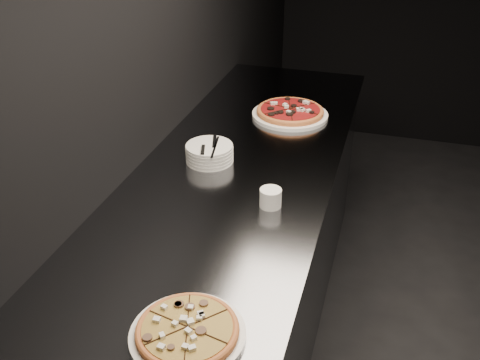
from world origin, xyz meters
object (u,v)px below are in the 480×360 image
(counter, at_px, (237,263))
(ramekin, at_px, (271,197))
(cutlery, at_px, (210,146))
(pizza_mushroom, at_px, (188,331))
(pizza_tomato, at_px, (290,112))
(plate_stack, at_px, (209,153))

(counter, relative_size, ramekin, 33.02)
(counter, xyz_separation_m, cutlery, (-0.11, 0.01, 0.53))
(pizza_mushroom, xyz_separation_m, cutlery, (-0.24, 0.86, 0.05))
(pizza_tomato, xyz_separation_m, ramekin, (0.09, -0.77, 0.01))
(counter, xyz_separation_m, pizza_tomato, (0.09, 0.54, 0.48))
(pizza_mushroom, height_order, ramekin, ramekin)
(pizza_mushroom, relative_size, pizza_tomato, 0.79)
(pizza_tomato, bearing_deg, ramekin, -82.96)
(pizza_mushroom, xyz_separation_m, pizza_tomato, (-0.04, 1.39, 0.00))
(pizza_mushroom, relative_size, plate_stack, 1.64)
(pizza_mushroom, bearing_deg, ramekin, 85.18)
(counter, relative_size, plate_stack, 13.38)
(plate_stack, bearing_deg, ramekin, -39.27)
(pizza_mushroom, distance_m, ramekin, 0.63)
(counter, distance_m, plate_stack, 0.51)
(pizza_mushroom, height_order, plate_stack, plate_stack)
(plate_stack, bearing_deg, pizza_mushroom, -73.95)
(pizza_tomato, bearing_deg, cutlery, -110.87)
(counter, xyz_separation_m, pizza_mushroom, (0.13, -0.85, 0.48))
(counter, distance_m, cutlery, 0.54)
(counter, xyz_separation_m, plate_stack, (-0.12, 0.02, 0.49))
(counter, relative_size, pizza_tomato, 6.47)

